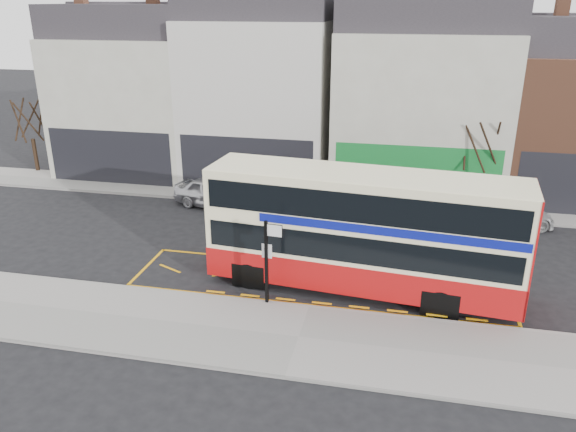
% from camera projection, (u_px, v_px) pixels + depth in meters
% --- Properties ---
extents(ground, '(120.00, 120.00, 0.00)m').
position_uv_depth(ground, '(311.00, 304.00, 19.80)').
color(ground, black).
rests_on(ground, ground).
extents(pavement, '(40.00, 4.00, 0.15)m').
position_uv_depth(pavement, '(299.00, 339.00, 17.68)').
color(pavement, gray).
rests_on(pavement, ground).
extents(kerb, '(40.00, 0.15, 0.15)m').
position_uv_depth(kerb, '(309.00, 308.00, 19.43)').
color(kerb, gray).
rests_on(kerb, ground).
extents(far_pavement, '(50.00, 3.00, 0.15)m').
position_uv_depth(far_pavement, '(346.00, 200.00, 29.81)').
color(far_pavement, gray).
rests_on(far_pavement, ground).
extents(road_markings, '(14.00, 3.40, 0.01)m').
position_uv_depth(road_markings, '(318.00, 283.00, 21.26)').
color(road_markings, '#F4A50C').
rests_on(road_markings, ground).
extents(terrace_far_left, '(8.00, 8.01, 10.80)m').
position_uv_depth(terrace_far_left, '(137.00, 90.00, 34.33)').
color(terrace_far_left, beige).
rests_on(terrace_far_left, ground).
extents(terrace_left, '(8.00, 8.01, 11.80)m').
position_uv_depth(terrace_left, '(263.00, 86.00, 32.61)').
color(terrace_left, beige).
rests_on(terrace_left, ground).
extents(terrace_green_shop, '(9.00, 8.01, 11.30)m').
position_uv_depth(terrace_green_shop, '(421.00, 96.00, 30.95)').
color(terrace_green_shop, beige).
rests_on(terrace_green_shop, ground).
extents(double_decker_bus, '(11.37, 3.65, 4.46)m').
position_uv_depth(double_decker_bus, '(364.00, 231.00, 20.01)').
color(double_decker_bus, '#FFF5C2').
rests_on(double_decker_bus, ground).
extents(bus_stop_post, '(0.75, 0.17, 3.05)m').
position_uv_depth(bus_stop_post, '(268.00, 255.00, 19.00)').
color(bus_stop_post, black).
rests_on(bus_stop_post, pavement).
extents(car_silver, '(4.82, 2.97, 1.53)m').
position_uv_depth(car_silver, '(216.00, 193.00, 28.76)').
color(car_silver, '#BABAC0').
rests_on(car_silver, ground).
extents(car_grey, '(4.12, 2.46, 1.28)m').
position_uv_depth(car_grey, '(276.00, 195.00, 28.85)').
color(car_grey, '#42444A').
rests_on(car_grey, ground).
extents(car_white, '(4.63, 2.92, 1.25)m').
position_uv_depth(car_white, '(507.00, 215.00, 26.25)').
color(car_white, '#BABABA').
rests_on(car_white, ground).
extents(street_tree_left, '(2.66, 2.66, 5.74)m').
position_uv_depth(street_tree_left, '(28.00, 109.00, 33.43)').
color(street_tree_left, black).
rests_on(street_tree_left, ground).
extents(street_tree_right, '(2.75, 2.75, 5.94)m').
position_uv_depth(street_tree_right, '(482.00, 130.00, 27.45)').
color(street_tree_right, black).
rests_on(street_tree_right, ground).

